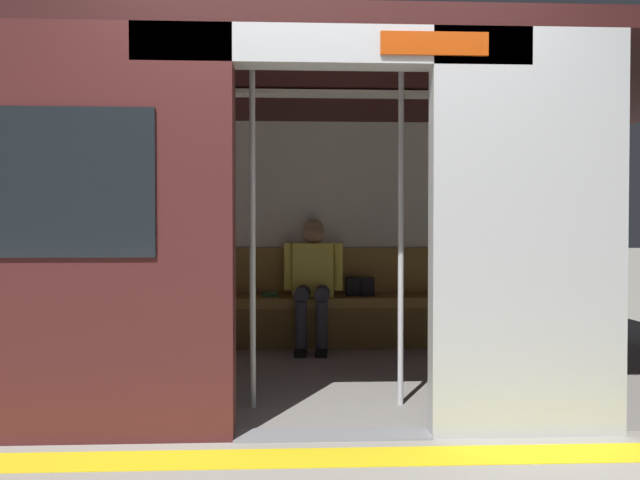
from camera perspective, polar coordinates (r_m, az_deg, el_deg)
ground_plane at (r=3.28m, az=1.24°, el=-18.56°), size 60.00×60.00×0.00m
platform_edge_strip at (r=3.00m, az=1.63°, el=-20.43°), size 8.00×0.24×0.01m
train_car at (r=4.38m, az=-0.77°, el=6.60°), size 6.40×2.88×2.28m
bench_seat at (r=5.50m, az=-0.34°, el=-6.68°), size 2.82×0.44×0.47m
person_seated at (r=5.42m, az=-0.69°, el=-3.32°), size 0.55×0.69×1.20m
handbag at (r=5.57m, az=3.92°, el=-4.57°), size 0.26×0.15×0.17m
book at (r=5.58m, az=-4.95°, el=-5.29°), size 0.16×0.23×0.03m
grab_pole_door at (r=3.59m, az=-6.60°, el=0.54°), size 0.04×0.04×2.14m
grab_pole_far at (r=3.67m, az=7.90°, el=0.55°), size 0.04×0.04×2.14m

